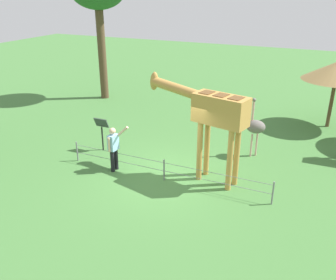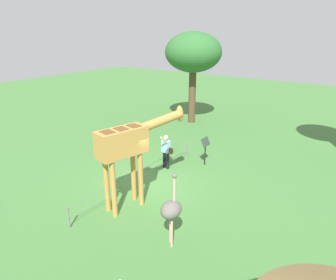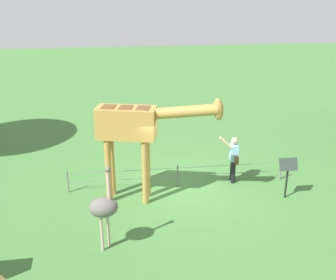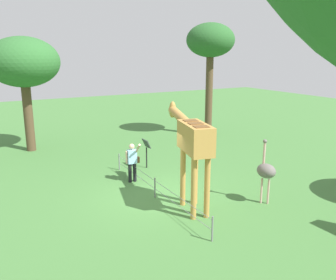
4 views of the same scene
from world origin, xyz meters
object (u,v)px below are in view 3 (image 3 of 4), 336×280
(visitor, at_px, (233,157))
(ostrich, at_px, (104,207))
(info_sign, at_px, (288,170))
(giraffe, at_px, (136,129))

(visitor, height_order, ostrich, ostrich)
(visitor, bearing_deg, info_sign, -43.25)
(giraffe, height_order, visitor, giraffe)
(giraffe, distance_m, ostrich, 2.80)
(giraffe, xyz_separation_m, visitor, (3.18, 0.76, -1.40))
(giraffe, bearing_deg, visitor, 13.51)
(giraffe, xyz_separation_m, info_sign, (4.52, -0.49, -1.35))
(visitor, xyz_separation_m, info_sign, (1.34, -1.26, 0.05))
(ostrich, bearing_deg, visitor, 37.28)
(visitor, relative_size, info_sign, 1.27)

